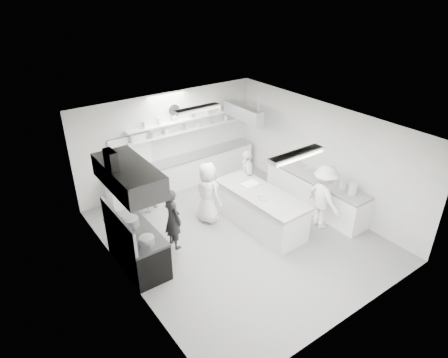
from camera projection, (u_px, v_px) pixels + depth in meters
floor at (238, 235)px, 10.35m from camera, size 6.00×7.00×0.02m
ceiling at (240, 126)px, 8.94m from camera, size 6.00×7.00×0.02m
wall_back at (169, 140)px, 12.16m from camera, size 6.00×0.04×3.00m
wall_front at (357, 259)px, 7.13m from camera, size 6.00×0.04×3.00m
wall_left at (123, 225)px, 8.09m from camera, size 0.04×7.00×3.00m
wall_right at (322, 155)px, 11.20m from camera, size 0.04×7.00×3.00m
stove at (138, 249)px, 9.08m from camera, size 0.80×1.80×0.90m
exhaust_hood at (128, 176)px, 8.19m from camera, size 0.85×2.00×0.50m
back_counter at (184, 172)px, 12.58m from camera, size 5.00×0.60×0.92m
shelf_lower at (191, 129)px, 12.31m from camera, size 4.20×0.26×0.04m
shelf_upper at (190, 119)px, 12.15m from camera, size 4.20×0.26×0.04m
pass_through_window at (130, 152)px, 11.50m from camera, size 1.30×0.04×1.00m
wall_clock at (174, 110)px, 11.79m from camera, size 0.32×0.05×0.32m
right_counter at (315, 193)px, 11.35m from camera, size 0.74×3.30×0.94m
pot_rack at (243, 113)px, 12.03m from camera, size 0.30×1.60×0.40m
light_fixture_front at (296, 155)px, 7.68m from camera, size 1.30×0.25×0.10m
light_fixture_rear at (197, 109)px, 10.27m from camera, size 1.30×0.25×0.10m
prep_island at (260, 210)px, 10.49m from camera, size 1.07×2.65×0.97m
stove_pot at (131, 223)px, 8.98m from camera, size 0.37×0.37×0.25m
cook_stove at (173, 219)px, 9.56m from camera, size 0.42×0.61×1.59m
cook_back at (144, 187)px, 11.07m from camera, size 0.89×0.82×1.49m
cook_island_left at (208, 193)px, 10.57m from camera, size 0.69×0.93×1.72m
cook_island_right at (247, 177)px, 11.47m from camera, size 0.81×1.04×1.65m
cook_right at (324, 197)px, 10.29m from camera, size 0.84×1.25×1.79m
bowl_island_a at (263, 199)px, 10.00m from camera, size 0.29×0.29×0.06m
bowl_island_b at (270, 208)px, 9.61m from camera, size 0.23×0.23×0.07m
bowl_right at (309, 169)px, 11.58m from camera, size 0.24×0.24×0.05m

